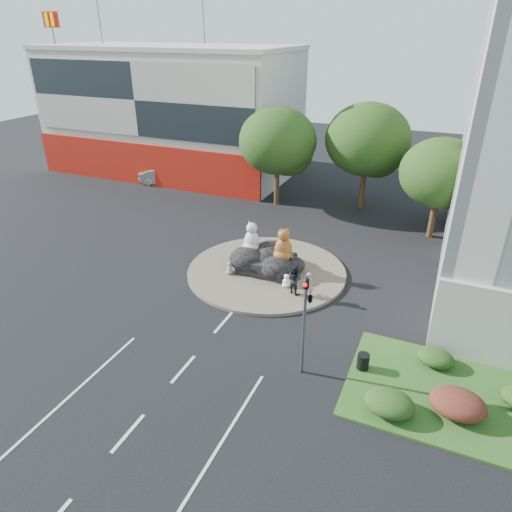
# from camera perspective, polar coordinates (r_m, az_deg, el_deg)

# --- Properties ---
(ground) EXTENTS (120.00, 120.00, 0.00)m
(ground) POSITION_cam_1_polar(r_m,az_deg,el_deg) (21.70, -9.08, -13.80)
(ground) COLOR black
(ground) RESTS_ON ground
(roundabout_island) EXTENTS (10.00, 10.00, 0.20)m
(roundabout_island) POSITION_cam_1_polar(r_m,az_deg,el_deg) (28.97, 1.32, -1.90)
(roundabout_island) COLOR brown
(roundabout_island) RESTS_ON ground
(rock_plinth) EXTENTS (3.20, 2.60, 0.90)m
(rock_plinth) POSITION_cam_1_polar(r_m,az_deg,el_deg) (28.71, 1.33, -0.94)
(rock_plinth) COLOR black
(rock_plinth) RESTS_ON roundabout_island
(shophouse_block) EXTENTS (25.20, 12.30, 17.40)m
(shophouse_block) POSITION_cam_1_polar(r_m,az_deg,el_deg) (50.40, -10.40, 17.44)
(shophouse_block) COLOR beige
(shophouse_block) RESTS_ON ground
(grass_verge) EXTENTS (10.00, 6.00, 0.12)m
(grass_verge) POSITION_cam_1_polar(r_m,az_deg,el_deg) (21.79, 25.08, -16.11)
(grass_verge) COLOR #2F4E1A
(grass_verge) RESTS_ON ground
(tree_left) EXTENTS (6.46, 6.46, 8.27)m
(tree_left) POSITION_cam_1_polar(r_m,az_deg,el_deg) (39.08, 2.85, 13.80)
(tree_left) COLOR #382314
(tree_left) RESTS_ON ground
(tree_mid) EXTENTS (6.84, 6.84, 8.76)m
(tree_mid) POSITION_cam_1_polar(r_m,az_deg,el_deg) (39.10, 13.85, 13.56)
(tree_mid) COLOR #382314
(tree_mid) RESTS_ON ground
(tree_right) EXTENTS (5.70, 5.70, 7.30)m
(tree_right) POSITION_cam_1_polar(r_m,az_deg,el_deg) (34.91, 22.17, 9.24)
(tree_right) COLOR #382314
(tree_right) RESTS_ON ground
(hedge_near_green) EXTENTS (2.00, 1.60, 0.90)m
(hedge_near_green) POSITION_cam_1_polar(r_m,az_deg,el_deg) (19.82, 16.33, -17.25)
(hedge_near_green) COLOR #193711
(hedge_near_green) RESTS_ON grass_verge
(hedge_red) EXTENTS (2.20, 1.76, 0.99)m
(hedge_red) POSITION_cam_1_polar(r_m,az_deg,el_deg) (20.62, 23.92, -16.55)
(hedge_red) COLOR #471317
(hedge_red) RESTS_ON grass_verge
(hedge_back_green) EXTENTS (1.60, 1.28, 0.72)m
(hedge_back_green) POSITION_cam_1_polar(r_m,az_deg,el_deg) (22.82, 21.57, -11.77)
(hedge_back_green) COLOR #193711
(hedge_back_green) RESTS_ON grass_verge
(traffic_light) EXTENTS (0.44, 1.24, 5.00)m
(traffic_light) POSITION_cam_1_polar(r_m,az_deg,el_deg) (19.23, 6.43, -6.08)
(traffic_light) COLOR #595B60
(traffic_light) RESTS_ON ground
(street_lamp) EXTENTS (2.34, 0.22, 8.06)m
(street_lamp) POSITION_cam_1_polar(r_m,az_deg,el_deg) (23.77, 29.26, -0.28)
(street_lamp) COLOR #595B60
(street_lamp) RESTS_ON ground
(cat_white) EXTENTS (1.53, 1.44, 2.04)m
(cat_white) POSITION_cam_1_polar(r_m,az_deg,el_deg) (28.87, -0.53, 2.47)
(cat_white) COLOR beige
(cat_white) RESTS_ON rock_plinth
(cat_tabby) EXTENTS (1.60, 1.51, 2.13)m
(cat_tabby) POSITION_cam_1_polar(r_m,az_deg,el_deg) (27.81, 3.46, 1.53)
(cat_tabby) COLOR #C35728
(cat_tabby) RESTS_ON rock_plinth
(kitten_calico) EXTENTS (0.65, 0.64, 0.81)m
(kitten_calico) POSITION_cam_1_polar(r_m,az_deg,el_deg) (28.34, -3.33, -1.47)
(kitten_calico) COLOR beige
(kitten_calico) RESTS_ON roundabout_island
(kitten_white) EXTENTS (0.59, 0.53, 0.86)m
(kitten_white) POSITION_cam_1_polar(r_m,az_deg,el_deg) (26.95, 3.81, -3.03)
(kitten_white) COLOR white
(kitten_white) RESTS_ON roundabout_island
(pedestrian_pink) EXTENTS (0.60, 0.41, 1.59)m
(pedestrian_pink) POSITION_cam_1_polar(r_m,az_deg,el_deg) (25.87, 6.58, -3.60)
(pedestrian_pink) COLOR #C57F93
(pedestrian_pink) RESTS_ON roundabout_island
(pedestrian_dark) EXTENTS (1.08, 0.98, 1.80)m
(pedestrian_dark) POSITION_cam_1_polar(r_m,az_deg,el_deg) (26.14, 4.85, -2.89)
(pedestrian_dark) COLOR black
(pedestrian_dark) RESTS_ON roundabout_island
(parked_car) EXTENTS (5.12, 2.71, 1.61)m
(parked_car) POSITION_cam_1_polar(r_m,az_deg,el_deg) (46.38, -11.34, 9.72)
(parked_car) COLOR #B4B8BD
(parked_car) RESTS_ON ground
(litter_bin) EXTENTS (0.71, 0.71, 0.75)m
(litter_bin) POSITION_cam_1_polar(r_m,az_deg,el_deg) (21.64, 13.24, -12.70)
(litter_bin) COLOR black
(litter_bin) RESTS_ON grass_verge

